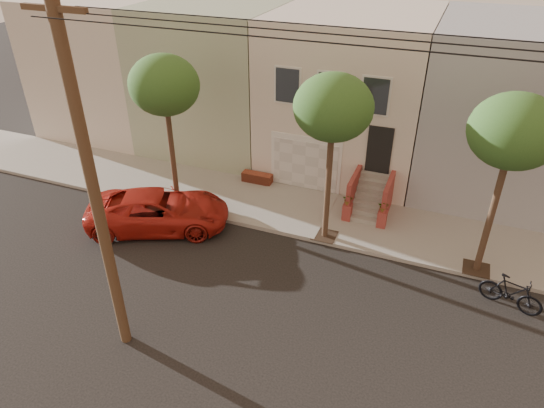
% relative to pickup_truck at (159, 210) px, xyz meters
% --- Properties ---
extents(ground, '(90.00, 90.00, 0.00)m').
position_rel_pickup_truck_xyz_m(ground, '(5.34, -2.30, -0.76)').
color(ground, black).
rests_on(ground, ground).
extents(sidewalk, '(40.00, 3.70, 0.15)m').
position_rel_pickup_truck_xyz_m(sidewalk, '(5.34, 3.05, -0.68)').
color(sidewalk, gray).
rests_on(sidewalk, ground).
extents(house_row, '(33.10, 11.70, 7.00)m').
position_rel_pickup_truck_xyz_m(house_row, '(5.34, 8.89, 2.89)').
color(house_row, beige).
rests_on(house_row, sidewalk).
extents(tree_left, '(2.70, 2.57, 6.30)m').
position_rel_pickup_truck_xyz_m(tree_left, '(-0.16, 1.60, 4.50)').
color(tree_left, '#2D2116').
rests_on(tree_left, sidewalk).
extents(tree_mid, '(2.70, 2.57, 6.30)m').
position_rel_pickup_truck_xyz_m(tree_mid, '(6.34, 1.60, 4.50)').
color(tree_mid, '#2D2116').
rests_on(tree_mid, sidewalk).
extents(tree_right, '(2.70, 2.57, 6.30)m').
position_rel_pickup_truck_xyz_m(tree_right, '(11.84, 1.60, 4.50)').
color(tree_right, '#2D2116').
rests_on(tree_right, sidewalk).
extents(pickup_truck, '(6.02, 4.49, 1.52)m').
position_rel_pickup_truck_xyz_m(pickup_truck, '(0.00, 0.00, 0.00)').
color(pickup_truck, '#A91F16').
rests_on(pickup_truck, ground).
extents(motorcycle, '(2.00, 1.06, 1.16)m').
position_rel_pickup_truck_xyz_m(motorcycle, '(12.83, 0.14, -0.18)').
color(motorcycle, black).
rests_on(motorcycle, ground).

